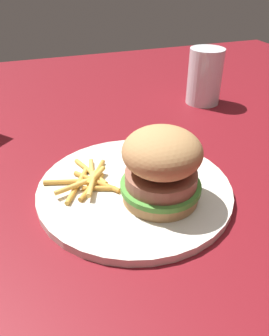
{
  "coord_description": "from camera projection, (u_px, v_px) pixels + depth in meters",
  "views": [
    {
      "loc": [
        -0.34,
        0.11,
        0.29
      ],
      "look_at": [
        0.03,
        -0.02,
        0.04
      ],
      "focal_mm": 35.93,
      "sensor_mm": 36.0,
      "label": 1
    }
  ],
  "objects": [
    {
      "name": "sandwich",
      "position": [
        162.0,
        166.0,
        0.43
      ],
      "size": [
        0.11,
        0.11,
        0.1
      ],
      "color": "tan",
      "rests_on": "plate"
    },
    {
      "name": "plate",
      "position": [
        134.0,
        189.0,
        0.48
      ],
      "size": [
        0.28,
        0.28,
        0.01
      ],
      "primitive_type": "cylinder",
      "color": "silver",
      "rests_on": "ground_plane"
    },
    {
      "name": "fries_pile",
      "position": [
        88.0,
        180.0,
        0.48
      ],
      "size": [
        0.11,
        0.1,
        0.01
      ],
      "color": "gold",
      "rests_on": "plate"
    },
    {
      "name": "drink_glass",
      "position": [
        204.0,
        80.0,
        0.74
      ],
      "size": [
        0.08,
        0.08,
        0.12
      ],
      "color": "silver",
      "rests_on": "ground_plane"
    },
    {
      "name": "ground_plane",
      "position": [
        129.0,
        206.0,
        0.46
      ],
      "size": [
        1.6,
        1.6,
        0.0
      ],
      "primitive_type": "plane",
      "color": "maroon"
    }
  ]
}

